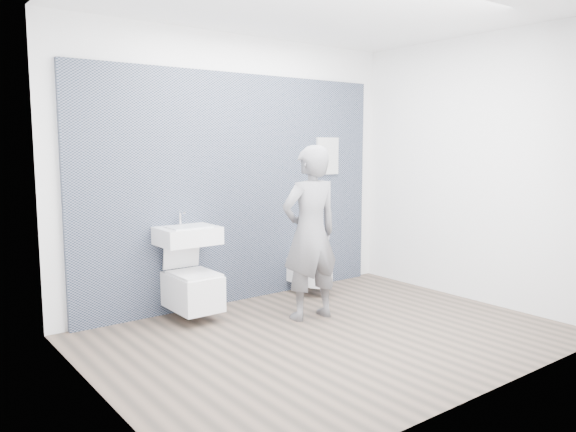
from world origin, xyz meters
TOP-DOWN VIEW (x-y plane):
  - ground at (0.00, 0.00)m, footprint 4.00×4.00m
  - room_shell at (0.00, 0.00)m, footprint 4.00×4.00m
  - tile_wall at (0.00, 1.47)m, footprint 3.60×0.06m
  - washbasin at (-0.73, 1.23)m, footprint 0.56×0.42m
  - toilet_square at (-0.73, 1.16)m, footprint 0.40×0.58m
  - toilet_rounded at (0.78, 1.17)m, footprint 0.32×0.54m
  - info_placard at (1.21, 1.43)m, footprint 0.32×0.03m
  - visitor at (0.19, 0.50)m, footprint 0.64×0.45m

SIDE VIEW (x-z plane):
  - ground at x=0.00m, z-range 0.00..0.00m
  - tile_wall at x=0.00m, z-range -1.20..1.20m
  - info_placard at x=1.21m, z-range -0.21..0.21m
  - toilet_rounded at x=0.78m, z-range 0.12..0.41m
  - toilet_square at x=-0.73m, z-range -0.09..0.69m
  - washbasin at x=-0.73m, z-range 0.60..1.02m
  - visitor at x=0.19m, z-range 0.00..1.66m
  - room_shell at x=0.00m, z-range -0.26..3.74m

